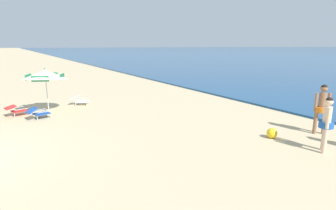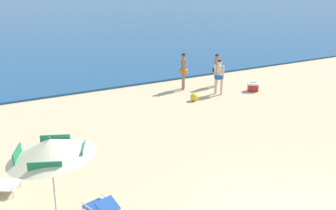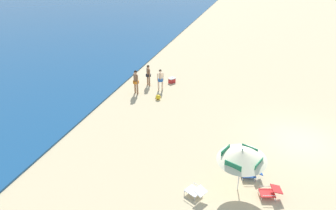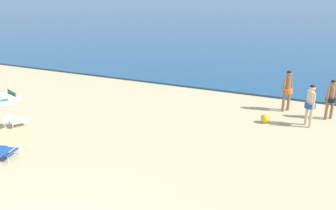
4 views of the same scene
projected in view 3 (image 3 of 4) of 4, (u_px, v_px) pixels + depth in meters
The scene contains 10 objects.
ground_plane at pixel (301, 141), 16.36m from camera, with size 800.00×800.00×0.00m, color tan.
beach_umbrella_striped_main at pixel (242, 155), 12.19m from camera, with size 2.75×2.73×2.12m.
lounge_chair_under_umbrella at pixel (270, 192), 12.44m from camera, with size 0.74×0.96×0.49m.
lounge_chair_beside_umbrella at pixel (196, 191), 12.48m from camera, with size 0.87×1.01×0.50m.
lounge_chair_facing_sea at pixel (251, 173), 13.54m from camera, with size 0.75×0.99×0.52m.
person_standing_near_shore at pixel (160, 78), 22.14m from camera, with size 0.40×0.42×1.64m.
person_standing_beside at pixel (148, 74), 23.04m from camera, with size 0.40×0.40×1.63m.
person_wading_in at pixel (136, 80), 21.62m from camera, with size 0.43×0.45×1.77m.
cooler_box at pixel (172, 80), 23.87m from camera, with size 0.61×0.56×0.43m.
beach_ball at pixel (158, 97), 21.06m from camera, with size 0.35×0.35×0.35m, color yellow.
Camera 3 is at (-15.29, 2.99, 8.97)m, focal length 32.38 mm.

